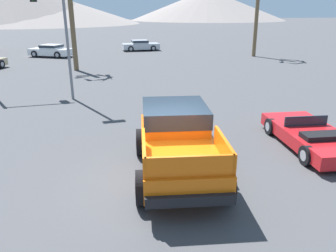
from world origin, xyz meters
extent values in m
plane|color=#424244|center=(0.00, 0.00, 0.00)|extent=(320.00, 320.00, 0.00)
cube|color=orange|center=(0.46, 0.32, 0.78)|extent=(2.82, 4.88, 0.59)
cube|color=orange|center=(0.63, 1.22, 1.43)|extent=(2.17, 2.33, 0.70)
cube|color=#1E2833|center=(0.63, 1.22, 1.55)|extent=(2.22, 2.37, 0.45)
cube|color=orange|center=(-0.72, -0.76, 1.31)|extent=(0.43, 1.81, 0.48)
cube|color=orange|center=(1.14, -1.12, 1.31)|extent=(0.43, 1.81, 0.48)
cube|color=orange|center=(0.04, -1.80, 1.31)|extent=(1.88, 0.44, 0.48)
cube|color=black|center=(0.91, 2.62, 0.61)|extent=(1.93, 0.53, 0.24)
cube|color=black|center=(0.01, -1.98, 0.61)|extent=(1.93, 0.53, 0.24)
cylinder|color=black|center=(-0.27, 1.91, 0.43)|extent=(0.45, 0.90, 0.85)
cylinder|color=#232326|center=(-0.27, 1.91, 0.43)|extent=(0.40, 0.52, 0.47)
cylinder|color=black|center=(1.73, 1.52, 0.43)|extent=(0.45, 0.90, 0.85)
cylinder|color=#232326|center=(1.73, 1.52, 0.43)|extent=(0.40, 0.52, 0.47)
cylinder|color=black|center=(-0.81, -0.88, 0.43)|extent=(0.45, 0.90, 0.85)
cylinder|color=#232326|center=(-0.81, -0.88, 0.43)|extent=(0.40, 0.52, 0.47)
cylinder|color=black|center=(1.18, -1.27, 0.43)|extent=(0.45, 0.90, 0.85)
cylinder|color=#232326|center=(1.18, -1.27, 0.43)|extent=(0.40, 0.52, 0.47)
cube|color=red|center=(5.39, 0.97, 0.38)|extent=(2.44, 4.40, 0.43)
cube|color=#1E2833|center=(5.46, 1.42, 0.77)|extent=(1.55, 0.30, 0.35)
cube|color=black|center=(5.28, 0.24, 0.67)|extent=(1.54, 0.80, 0.16)
cylinder|color=black|center=(4.72, 2.38, 0.30)|extent=(0.31, 0.63, 0.61)
cylinder|color=#9E9EA3|center=(4.72, 2.38, 0.30)|extent=(0.28, 0.36, 0.33)
cylinder|color=black|center=(6.46, 2.11, 0.30)|extent=(0.31, 0.63, 0.61)
cylinder|color=#9E9EA3|center=(6.46, 2.11, 0.30)|extent=(0.28, 0.36, 0.33)
cylinder|color=black|center=(4.33, -0.18, 0.30)|extent=(0.31, 0.63, 0.61)
cylinder|color=#9E9EA3|center=(4.33, -0.18, 0.30)|extent=(0.28, 0.36, 0.33)
cylinder|color=black|center=(-7.65, 21.05, 0.33)|extent=(0.49, 0.70, 0.67)
cylinder|color=#9E9EA3|center=(-7.65, 21.05, 0.33)|extent=(0.37, 0.43, 0.37)
cube|color=#B7BABF|center=(5.40, 29.93, 0.48)|extent=(4.14, 1.92, 0.61)
cube|color=#B7BABF|center=(5.30, 29.93, 0.97)|extent=(1.76, 1.65, 0.38)
cube|color=#1E2833|center=(5.30, 29.93, 1.02)|extent=(1.80, 1.68, 0.23)
cylinder|color=black|center=(6.69, 30.77, 0.31)|extent=(0.63, 0.23, 0.62)
cylinder|color=#9E9EA3|center=(6.69, 30.77, 0.31)|extent=(0.35, 0.24, 0.34)
cylinder|color=black|center=(6.65, 29.02, 0.31)|extent=(0.63, 0.23, 0.62)
cylinder|color=#9E9EA3|center=(6.65, 29.02, 0.31)|extent=(0.35, 0.24, 0.34)
cylinder|color=black|center=(4.15, 30.83, 0.31)|extent=(0.63, 0.23, 0.62)
cylinder|color=#9E9EA3|center=(4.15, 30.83, 0.31)|extent=(0.35, 0.24, 0.34)
cylinder|color=black|center=(4.11, 29.08, 0.31)|extent=(0.63, 0.23, 0.62)
cylinder|color=#9E9EA3|center=(4.11, 29.08, 0.31)|extent=(0.35, 0.24, 0.34)
cube|color=white|center=(-4.16, 27.13, 0.49)|extent=(4.47, 3.71, 0.62)
cube|color=white|center=(-4.07, 27.07, 0.99)|extent=(2.31, 2.27, 0.38)
cube|color=#1E2833|center=(-4.07, 27.07, 1.04)|extent=(2.36, 2.31, 0.23)
cylinder|color=black|center=(-5.71, 27.06, 0.33)|extent=(0.68, 0.53, 0.66)
cylinder|color=#9E9EA3|center=(-5.71, 27.06, 0.33)|extent=(0.43, 0.39, 0.36)
cylinder|color=black|center=(-4.80, 28.54, 0.33)|extent=(0.68, 0.53, 0.66)
cylinder|color=#9E9EA3|center=(-4.80, 28.54, 0.33)|extent=(0.43, 0.39, 0.36)
cylinder|color=black|center=(-3.52, 25.72, 0.33)|extent=(0.68, 0.53, 0.66)
cylinder|color=#9E9EA3|center=(-3.52, 25.72, 0.33)|extent=(0.43, 0.39, 0.36)
cylinder|color=black|center=(-2.61, 27.20, 0.33)|extent=(0.68, 0.53, 0.66)
cylinder|color=#9E9EA3|center=(-2.61, 27.20, 0.33)|extent=(0.43, 0.39, 0.36)
cylinder|color=slate|center=(-2.30, 9.71, 3.65)|extent=(0.14, 0.14, 7.31)
cylinder|color=brown|center=(15.26, 22.03, 3.87)|extent=(0.36, 0.51, 7.75)
cylinder|color=brown|center=(-1.94, 18.68, 3.13)|extent=(0.36, 0.64, 6.27)
cone|color=gray|center=(-13.33, 114.49, 5.46)|extent=(69.73, 69.73, 10.93)
cone|color=gray|center=(56.68, 134.93, 6.35)|extent=(67.14, 67.14, 12.69)
camera|label=1|loc=(-2.09, -7.58, 4.40)|focal=35.00mm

